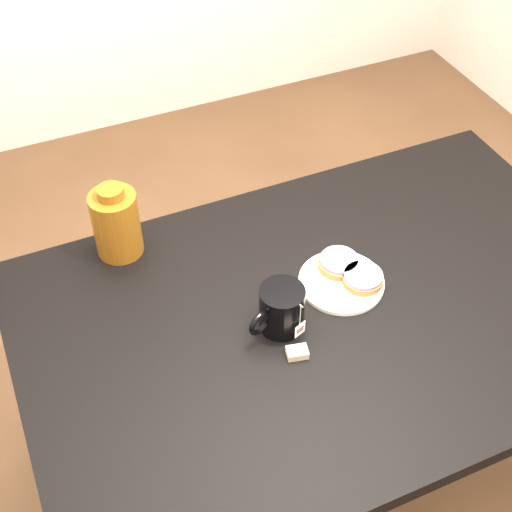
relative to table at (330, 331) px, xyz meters
name	(u,v)px	position (x,y,z in m)	size (l,w,h in m)	color
ground_plane	(314,471)	(0.00, 0.00, -0.67)	(4.00, 4.00, 0.00)	brown
table	(330,331)	(0.00, 0.00, 0.00)	(1.40, 0.90, 0.75)	black
plate	(341,281)	(0.05, 0.06, 0.09)	(0.20, 0.20, 0.01)	white
bagel_back	(339,263)	(0.07, 0.10, 0.11)	(0.14, 0.14, 0.03)	brown
bagel_front	(363,278)	(0.09, 0.03, 0.11)	(0.10, 0.10, 0.03)	brown
mug	(281,309)	(-0.13, 0.00, 0.14)	(0.16, 0.13, 0.11)	black
teabag_pouch	(297,352)	(-0.13, -0.09, 0.09)	(0.04, 0.03, 0.02)	#C6B793
bagel_package	(116,223)	(-0.39, 0.37, 0.17)	(0.15, 0.15, 0.19)	#562D0B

